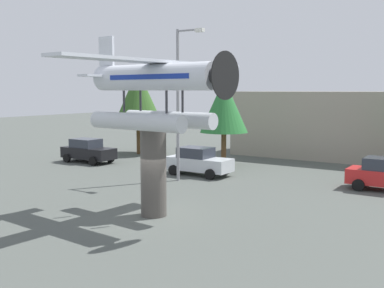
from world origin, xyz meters
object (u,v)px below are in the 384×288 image
Objects in this scene: car_near_black at (88,151)px; storefront_building at (335,125)px; floatplane_monument at (155,89)px; tree_east at (224,106)px; streetlight_primary at (180,95)px; display_pedestal at (153,173)px; tree_west at (138,98)px; car_mid_silver at (198,161)px.

storefront_building reaches higher than car_near_black.
floatplane_monument is 1.70× the size of tree_east.
floatplane_monument is 1.18× the size of streetlight_primary.
tree_west is (-13.14, 14.88, 2.84)m from display_pedestal.
display_pedestal is at bearing -34.56° from car_near_black.
storefront_building is 2.18× the size of tree_west.
display_pedestal is 0.61× the size of tree_east.
floatplane_monument is 2.49× the size of car_near_black.
floatplane_monument is at bearing -72.68° from tree_east.
car_near_black is 0.48× the size of streetlight_primary.
streetlight_primary is 15.89m from storefront_building.
tree_west reaches higher than display_pedestal.
car_mid_silver is at bearing 111.25° from display_pedestal.
floatplane_monument reaches higher than display_pedestal.
tree_west is (-14.40, -7.12, 2.08)m from storefront_building.
tree_west reaches higher than car_near_black.
storefront_building is at bearing 41.52° from car_near_black.
car_near_black is at bearing 150.64° from floatplane_monument.
car_near_black is at bearing -156.11° from tree_east.
floatplane_monument is 1.47× the size of tree_west.
floatplane_monument reaches higher than tree_west.
streetlight_primary reaches higher than tree_west.
tree_west is (0.13, 5.75, 3.82)m from car_near_black.
tree_west is at bearing 136.66° from floatplane_monument.
tree_west is at bearing 88.71° from car_near_black.
display_pedestal is 9.92m from car_mid_silver.
streetlight_primary is 1.25× the size of tree_west.
floatplane_monument is at bearing -92.95° from storefront_building.
storefront_building is (14.53, 12.86, 1.74)m from car_near_black.
storefront_building is at bearing 92.02° from floatplane_monument.
floatplane_monument is at bearing -48.31° from tree_west.
tree_east is (-4.13, 13.25, -1.15)m from floatplane_monument.
streetlight_primary is 6.30m from tree_east.
streetlight_primary is at bearing 116.06° from display_pedestal.
car_mid_silver is (9.69, 0.06, 0.00)m from car_near_black.
streetlight_primary is (-3.43, 7.02, 3.20)m from display_pedestal.
streetlight_primary is at bearing -84.75° from tree_east.
car_near_black is 0.27× the size of storefront_building.
storefront_building reaches higher than car_mid_silver.
car_near_black is at bearing -91.29° from tree_west.
display_pedestal is 16.14m from car_near_black.
streetlight_primary is 1.43× the size of tree_east.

